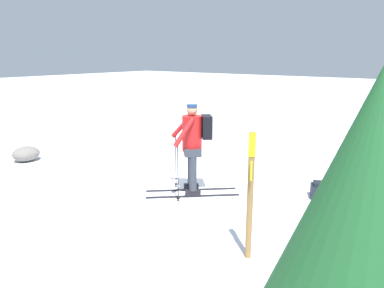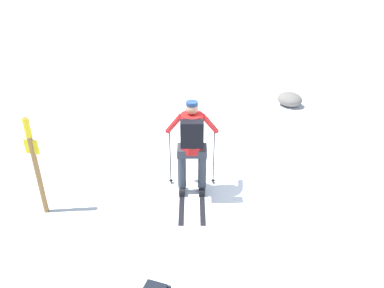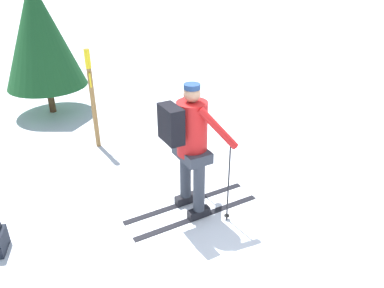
{
  "view_description": "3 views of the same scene",
  "coord_description": "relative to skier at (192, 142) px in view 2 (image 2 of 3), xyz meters",
  "views": [
    {
      "loc": [
        6.36,
        4.86,
        2.72
      ],
      "look_at": [
        0.71,
        0.58,
        1.02
      ],
      "focal_mm": 35.0,
      "sensor_mm": 36.0,
      "label": 1
    },
    {
      "loc": [
        -3.07,
        4.73,
        4.09
      ],
      "look_at": [
        0.71,
        0.58,
        1.02
      ],
      "focal_mm": 35.0,
      "sensor_mm": 36.0,
      "label": 2
    },
    {
      "loc": [
        -3.32,
        -0.34,
        3.16
      ],
      "look_at": [
        0.71,
        0.58,
        1.02
      ],
      "focal_mm": 35.0,
      "sensor_mm": 36.0,
      "label": 3
    }
  ],
  "objects": [
    {
      "name": "ground_plane",
      "position": [
        -0.69,
        -0.6,
        -1.06
      ],
      "size": [
        80.0,
        80.0,
        0.0
      ],
      "primitive_type": "plane",
      "color": "white"
    },
    {
      "name": "rock_boulder",
      "position": [
        0.77,
        -4.89,
        -0.87
      ],
      "size": [
        0.7,
        0.59,
        0.38
      ],
      "primitive_type": "ellipsoid",
      "color": "slate",
      "rests_on": "ground_plane"
    },
    {
      "name": "trail_marker",
      "position": [
        1.5,
        2.06,
        -0.03
      ],
      "size": [
        0.22,
        0.14,
        1.76
      ],
      "color": "olive",
      "rests_on": "ground_plane"
    },
    {
      "name": "skier",
      "position": [
        0.0,
        0.0,
        0.0
      ],
      "size": [
        1.58,
        1.67,
        1.8
      ],
      "color": "black",
      "rests_on": "ground_plane"
    }
  ]
}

